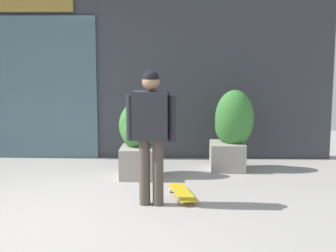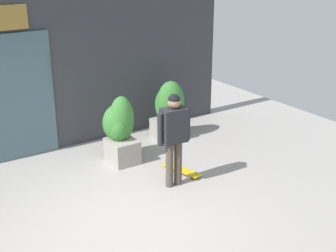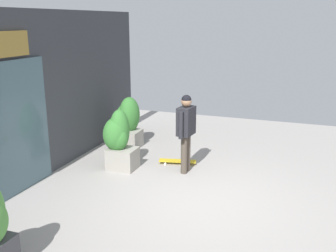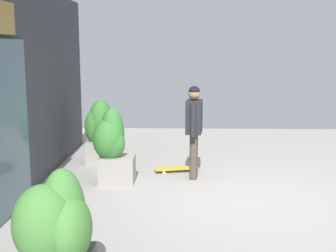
# 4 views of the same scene
# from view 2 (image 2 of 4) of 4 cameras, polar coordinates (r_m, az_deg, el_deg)

# --- Properties ---
(ground_plane) EXTENTS (12.00, 12.00, 0.00)m
(ground_plane) POSITION_cam_2_polar(r_m,az_deg,el_deg) (7.10, -4.73, -11.28)
(ground_plane) COLOR #9E9993
(building_facade) EXTENTS (8.00, 0.31, 3.20)m
(building_facade) POSITION_cam_2_polar(r_m,az_deg,el_deg) (9.23, -15.14, 6.47)
(building_facade) COLOR #383A3F
(building_facade) RESTS_ON ground_plane
(skateboarder) EXTENTS (0.59, 0.30, 1.60)m
(skateboarder) POSITION_cam_2_polar(r_m,az_deg,el_deg) (7.64, 0.72, -0.65)
(skateboarder) COLOR #4C4238
(skateboarder) RESTS_ON ground_plane
(skateboard) EXTENTS (0.37, 0.82, 0.08)m
(skateboard) POSITION_cam_2_polar(r_m,az_deg,el_deg) (8.42, 1.62, -5.27)
(skateboard) COLOR gold
(skateboard) RESTS_ON ground_plane
(planter_box_left) EXTENTS (0.65, 0.60, 1.22)m
(planter_box_left) POSITION_cam_2_polar(r_m,az_deg,el_deg) (9.76, 0.03, 2.08)
(planter_box_left) COLOR gray
(planter_box_left) RESTS_ON ground_plane
(planter_box_right) EXTENTS (0.57, 0.69, 1.24)m
(planter_box_right) POSITION_cam_2_polar(r_m,az_deg,el_deg) (8.73, -5.84, -0.30)
(planter_box_right) COLOR gray
(planter_box_right) RESTS_ON ground_plane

